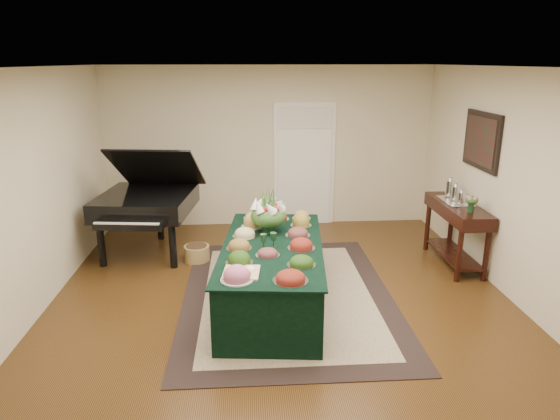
{
  "coord_description": "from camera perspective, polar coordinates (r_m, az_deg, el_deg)",
  "views": [
    {
      "loc": [
        -0.39,
        -5.39,
        2.77
      ],
      "look_at": [
        0.0,
        0.3,
        1.05
      ],
      "focal_mm": 32.0,
      "sensor_mm": 36.0,
      "label": 1
    }
  ],
  "objects": [
    {
      "name": "tea_service",
      "position": [
        7.34,
        19.36,
        1.86
      ],
      "size": [
        0.34,
        0.58,
        0.3
      ],
      "color": "silver",
      "rests_on": "mahogany_sideboard"
    },
    {
      "name": "kitchen_doorway",
      "position": [
        8.6,
        2.79,
        5.02
      ],
      "size": [
        1.05,
        0.07,
        2.1
      ],
      "color": "white",
      "rests_on": "ground"
    },
    {
      "name": "green_goblets",
      "position": [
        5.57,
        -1.32,
        -3.52
      ],
      "size": [
        0.19,
        0.11,
        0.18
      ],
      "color": "#14331B",
      "rests_on": "buffet_table"
    },
    {
      "name": "wall_painting",
      "position": [
        7.16,
        22.04,
        7.37
      ],
      "size": [
        0.05,
        0.95,
        0.75
      ],
      "color": "black",
      "rests_on": "ground"
    },
    {
      "name": "cutting_board",
      "position": [
        4.98,
        -4.42,
        -6.81
      ],
      "size": [
        0.39,
        0.39,
        0.1
      ],
      "color": "tan",
      "rests_on": "buffet_table"
    },
    {
      "name": "grand_piano",
      "position": [
        7.5,
        -14.98,
        0.92
      ],
      "size": [
        1.55,
        1.69,
        1.62
      ],
      "color": "black",
      "rests_on": "ground"
    },
    {
      "name": "floral_centerpiece",
      "position": [
        6.04,
        -1.34,
        -0.17
      ],
      "size": [
        0.45,
        0.45,
        0.45
      ],
      "color": "#14331B",
      "rests_on": "buffet_table"
    },
    {
      "name": "wicker_basket",
      "position": [
        7.27,
        -9.48,
        -4.91
      ],
      "size": [
        0.36,
        0.36,
        0.23
      ],
      "primitive_type": "cylinder",
      "color": "olive",
      "rests_on": "ground"
    },
    {
      "name": "food_platters",
      "position": [
        5.71,
        -1.06,
        -3.45
      ],
      "size": [
        1.11,
        2.31,
        0.15
      ],
      "color": "#A5AFA6",
      "rests_on": "buffet_table"
    },
    {
      "name": "ground",
      "position": [
        6.07,
        0.2,
        -10.35
      ],
      "size": [
        6.0,
        6.0,
        0.0
      ],
      "primitive_type": "plane",
      "color": "black",
      "rests_on": "ground"
    },
    {
      "name": "buffet_table",
      "position": [
        5.84,
        -0.86,
        -7.41
      ],
      "size": [
        1.36,
        2.49,
        0.75
      ],
      "color": "black",
      "rests_on": "ground"
    },
    {
      "name": "mahogany_sideboard",
      "position": [
        7.29,
        19.57,
        -0.83
      ],
      "size": [
        0.45,
        1.37,
        0.88
      ],
      "color": "black",
      "rests_on": "ground"
    },
    {
      "name": "pink_bouquet",
      "position": [
        6.87,
        21.07,
        0.99
      ],
      "size": [
        0.18,
        0.18,
        0.23
      ],
      "color": "#14331B",
      "rests_on": "mahogany_sideboard"
    },
    {
      "name": "area_rug",
      "position": [
        6.21,
        0.87,
        -9.66
      ],
      "size": [
        2.52,
        3.53,
        0.01
      ],
      "color": "black",
      "rests_on": "ground"
    }
  ]
}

